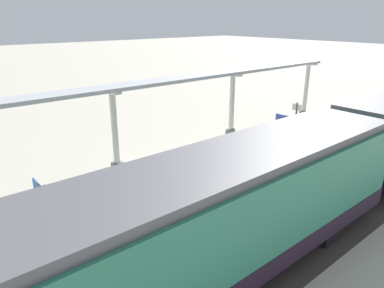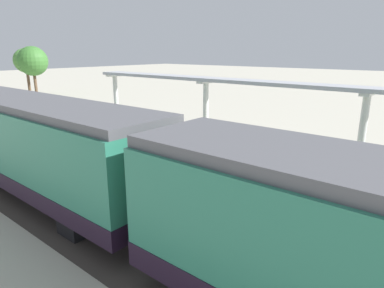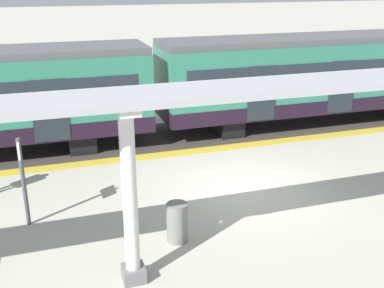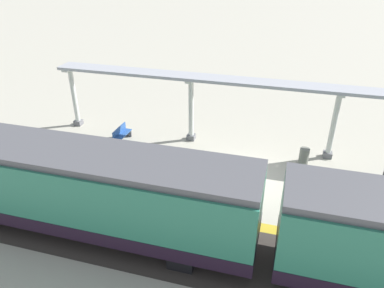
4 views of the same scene
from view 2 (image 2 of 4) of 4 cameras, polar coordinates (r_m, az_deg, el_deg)
The scene contains 12 objects.
ground_plane at distance 13.40m, azimuth 6.44°, elevation -6.75°, with size 176.00×176.00×0.00m, color #B0AC9B.
tactile_edge_strip at distance 11.02m, azimuth -3.22°, elevation -11.83°, with size 0.53×28.32×0.01m, color gold.
trackbed at distance 9.91m, azimuth -10.80°, elevation -15.49°, with size 3.20×40.32×0.01m, color #38332D.
train_far_carriage at distance 13.80m, azimuth -26.46°, elevation 0.34°, with size 2.65×13.44×3.48m.
canopy_pillar_second at distance 14.24m, azimuth 26.80°, elevation 0.75°, with size 1.10×0.44×3.62m.
canopy_pillar_third at distance 17.32m, azimuth 2.33°, elevation 4.81°, with size 1.10×0.44×3.62m.
canopy_pillar_fourth at distance 22.40m, azimuth -12.74°, elevation 6.91°, with size 1.10×0.44×3.62m.
canopy_beam at distance 15.11m, azimuth 14.04°, elevation 9.92°, with size 1.20×22.86×0.16m, color #A8AAB2.
bench_mid_platform at distance 19.17m, azimuth -8.94°, elevation 1.43°, with size 1.51×0.47×0.86m.
trash_bin at distance 13.88m, azimuth 20.09°, elevation -4.80°, with size 0.48×0.48×0.92m, color slate.
tree_left_background at distance 43.79m, azimuth -26.35°, elevation 12.53°, with size 2.75×2.75×5.33m.
tree_right_background at distance 42.09m, azimuth -25.43°, elevation 12.57°, with size 3.22×3.22×5.55m.
Camera 2 is at (-10.46, -6.67, 5.08)m, focal length 31.41 mm.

